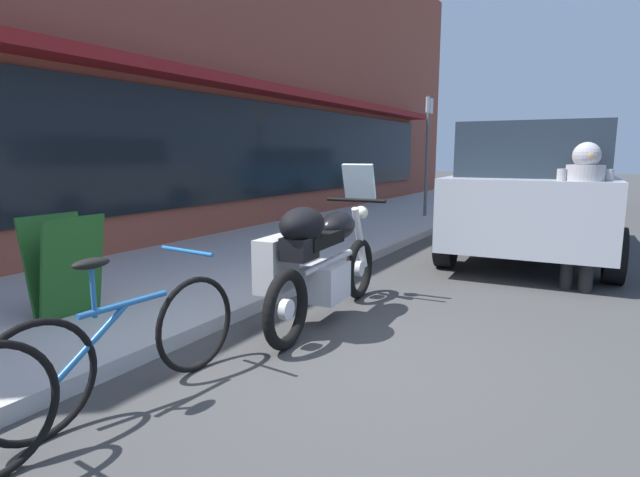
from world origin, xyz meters
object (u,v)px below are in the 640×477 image
(pedestrian_walking, at_px, (583,199))
(parking_sign_pole, at_px, (427,146))
(sandwich_board_sign, at_px, (65,266))
(touring_motorcycle, at_px, (319,257))
(parked_bicycle, at_px, (126,344))
(parked_car_down_block, at_px, (555,174))
(parked_minivan, at_px, (536,189))

(pedestrian_walking, distance_m, parking_sign_pole, 5.87)
(sandwich_board_sign, height_order, parking_sign_pole, parking_sign_pole)
(touring_motorcycle, relative_size, parked_bicycle, 1.25)
(parking_sign_pole, bearing_deg, sandwich_board_sign, 176.97)
(sandwich_board_sign, bearing_deg, pedestrian_walking, -46.69)
(touring_motorcycle, height_order, pedestrian_walking, pedestrian_walking)
(parked_car_down_block, bearing_deg, parking_sign_pole, 157.22)
(parked_minivan, distance_m, parking_sign_pole, 3.94)
(parked_bicycle, height_order, pedestrian_walking, pedestrian_walking)
(parked_minivan, relative_size, parked_car_down_block, 0.98)
(parking_sign_pole, bearing_deg, touring_motorcycle, -169.15)
(pedestrian_walking, xyz_separation_m, parking_sign_pole, (4.82, 3.29, 0.64))
(touring_motorcycle, distance_m, pedestrian_walking, 3.05)
(touring_motorcycle, distance_m, parked_car_down_block, 12.31)
(touring_motorcycle, height_order, parked_car_down_block, parked_car_down_block)
(parked_minivan, height_order, parking_sign_pole, parking_sign_pole)
(touring_motorcycle, xyz_separation_m, parking_sign_pole, (7.15, 1.37, 1.05))
(touring_motorcycle, bearing_deg, parking_sign_pole, 10.85)
(parked_car_down_block, bearing_deg, touring_motorcycle, 176.36)
(touring_motorcycle, bearing_deg, parked_bicycle, 171.13)
(parked_bicycle, bearing_deg, sandwich_board_sign, 67.33)
(pedestrian_walking, relative_size, parked_car_down_block, 0.34)
(touring_motorcycle, relative_size, parking_sign_pole, 0.84)
(touring_motorcycle, bearing_deg, parked_car_down_block, -3.64)
(pedestrian_walking, height_order, parked_car_down_block, parked_car_down_block)
(parking_sign_pole, bearing_deg, parked_car_down_block, -22.78)
(pedestrian_walking, xyz_separation_m, sandwich_board_sign, (-3.51, 3.73, -0.46))
(parked_minivan, xyz_separation_m, sandwich_board_sign, (-5.44, 3.03, -0.43))
(sandwich_board_sign, bearing_deg, parked_minivan, -29.12)
(touring_motorcycle, distance_m, parking_sign_pole, 7.36)
(sandwich_board_sign, bearing_deg, parking_sign_pole, -3.03)
(parked_minivan, height_order, sandwich_board_sign, parked_minivan)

